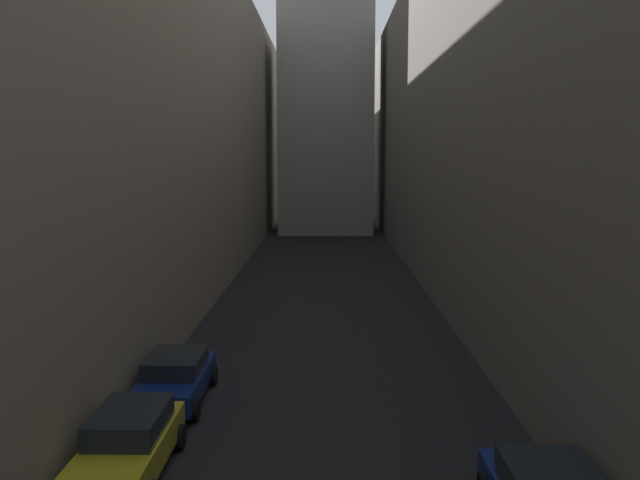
% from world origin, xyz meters
% --- Properties ---
extents(ground_plane, '(264.00, 264.00, 0.00)m').
position_xyz_m(ground_plane, '(0.00, 48.00, 0.00)').
color(ground_plane, black).
extents(building_block_left, '(12.65, 108.00, 18.99)m').
position_xyz_m(building_block_left, '(-11.82, 50.00, 9.50)').
color(building_block_left, '#756B5B').
rests_on(building_block_left, ground).
extents(building_block_right, '(10.30, 108.00, 19.33)m').
position_xyz_m(building_block_right, '(10.65, 50.00, 9.66)').
color(building_block_right, '#60594F').
rests_on(building_block_right, ground).
extents(parked_car_left_third, '(1.89, 4.38, 1.54)m').
position_xyz_m(parked_car_left_third, '(-4.40, 19.18, 0.81)').
color(parked_car_left_third, '#A59919').
rests_on(parked_car_left_third, ground).
extents(parked_car_left_far, '(1.95, 4.46, 1.44)m').
position_xyz_m(parked_car_left_far, '(-4.40, 24.00, 0.75)').
color(parked_car_left_far, navy).
rests_on(parked_car_left_far, ground).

